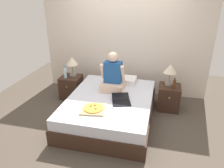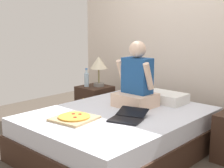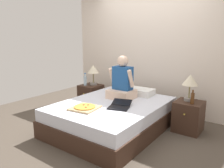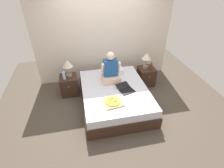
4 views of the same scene
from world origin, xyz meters
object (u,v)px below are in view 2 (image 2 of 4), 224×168
water_bottle (87,79)px  laptop (128,117)px  bed (119,133)px  lamp_on_left_nightstand (99,65)px  person_seated (136,83)px  pizza_box (74,118)px  nightstand_left (95,103)px

water_bottle → laptop: bearing=-27.2°
bed → lamp_on_left_nightstand: bearing=145.0°
person_seated → laptop: (0.27, -0.47, -0.27)m
laptop → bed: bearing=152.0°
pizza_box → person_seated: bearing=81.3°
person_seated → laptop: person_seated is taller
lamp_on_left_nightstand → water_bottle: lamp_on_left_nightstand is taller
water_bottle → person_seated: 1.18m
bed → pizza_box: pizza_box is taller
water_bottle → person_seated: person_seated is taller
lamp_on_left_nightstand → water_bottle: size_ratio=1.63×
pizza_box → laptop: bearing=44.0°
lamp_on_left_nightstand → person_seated: person_seated is taller
nightstand_left → laptop: (1.33, -0.82, 0.24)m
bed → water_bottle: size_ratio=7.42×
nightstand_left → person_seated: (1.07, -0.34, 0.50)m
nightstand_left → pizza_box: pizza_box is taller
bed → person_seated: size_ratio=2.63×
bed → nightstand_left: (-1.09, 0.69, 0.03)m
person_seated → lamp_on_left_nightstand: bearing=159.1°
bed → water_bottle: bearing=153.0°
pizza_box → bed: bearing=72.7°
bed → person_seated: bearing=94.6°
person_seated → laptop: bearing=-60.6°
bed → nightstand_left: nightstand_left is taller
nightstand_left → person_seated: 1.23m
nightstand_left → lamp_on_left_nightstand: lamp_on_left_nightstand is taller
bed → lamp_on_left_nightstand: lamp_on_left_nightstand is taller
nightstand_left → lamp_on_left_nightstand: bearing=51.4°
nightstand_left → water_bottle: bearing=-131.7°
lamp_on_left_nightstand → laptop: 1.60m
nightstand_left → water_bottle: 0.39m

